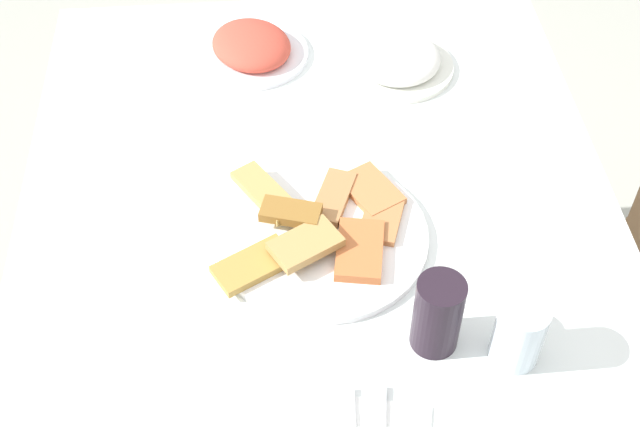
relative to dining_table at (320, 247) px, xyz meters
name	(u,v)px	position (x,y,z in m)	size (l,w,h in m)	color
dining_table	(320,247)	(0.00, 0.00, 0.00)	(1.21, 0.95, 0.72)	white
pide_platter	(320,232)	(0.04, 0.00, 0.08)	(0.32, 0.33, 0.04)	white
salad_plate_greens	(397,60)	(-0.36, 0.17, 0.09)	(0.21, 0.21, 0.05)	white
salad_plate_rice	(252,47)	(-0.42, -0.09, 0.09)	(0.21, 0.21, 0.05)	white
soda_can	(438,314)	(0.24, 0.14, 0.13)	(0.07, 0.07, 0.12)	black
drinking_glass	(519,333)	(0.27, 0.24, 0.12)	(0.07, 0.07, 0.10)	silver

